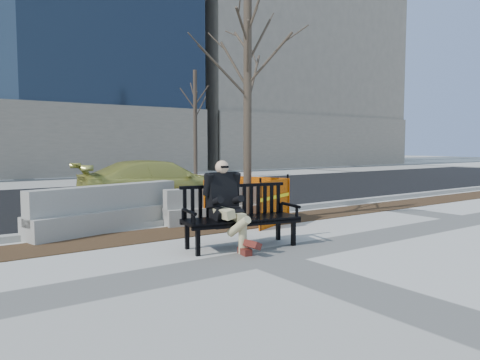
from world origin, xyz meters
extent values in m
plane|color=beige|center=(0.00, 0.00, 0.00)|extent=(120.00, 120.00, 0.00)
cube|color=#47301C|center=(0.00, 2.60, 0.00)|extent=(40.00, 1.20, 0.02)
cube|color=black|center=(0.00, 8.80, 0.00)|extent=(60.00, 10.40, 0.01)
cube|color=#9E9B93|center=(0.00, 3.55, 0.06)|extent=(60.00, 0.25, 0.12)
cube|color=gray|center=(22.00, 26.00, 12.50)|extent=(20.00, 12.00, 25.00)
imported|color=#B0AF4B|center=(1.17, 6.09, 0.00)|extent=(4.71, 2.28, 1.32)
camera|label=1|loc=(-4.31, -5.50, 1.76)|focal=34.13mm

